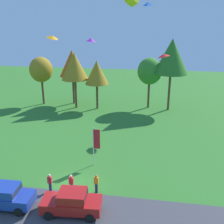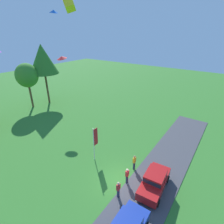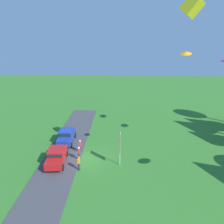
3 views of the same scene
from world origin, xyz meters
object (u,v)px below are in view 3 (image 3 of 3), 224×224
Objects in this scene: person_watching_sky at (79,153)px; person_beside_suv at (80,146)px; car_sedan_by_flagpole at (57,155)px; flag_banner at (120,145)px; person_on_lawn at (79,163)px; car_sedan_near_entrance at (66,135)px; kite_box_low_drifter at (192,6)px; kite_delta_mid_center at (186,53)px.

person_beside_suv is at bearing -174.05° from person_watching_sky.
car_sedan_by_flagpole is 2.53m from person_watching_sky.
flag_banner reaches higher than person_watching_sky.
person_watching_sky is 0.42× the size of flag_banner.
person_on_lawn is (3.82, 0.54, 0.00)m from person_beside_suv.
car_sedan_near_entrance is 3.26× the size of kite_box_low_drifter.
kite_box_low_drifter reaches higher than person_on_lawn.
car_sedan_by_flagpole is 7.29m from flag_banner.
car_sedan_by_flagpole is 3.32× the size of kite_delta_mid_center.
kite_delta_mid_center is (-6.78, 7.98, 9.31)m from flag_banner.
car_sedan_by_flagpole is 3.40m from person_beside_suv.
kite_delta_mid_center is 1.00× the size of kite_box_low_drifter.
kite_box_low_drifter is (3.07, 12.41, 14.82)m from car_sedan_by_flagpole.
kite_delta_mid_center reaches higher than person_on_lawn.
car_sedan_near_entrance is at bearing -138.80° from person_beside_suv.
car_sedan_near_entrance is 3.56m from person_beside_suv.
car_sedan_near_entrance is 5.13m from person_watching_sky.
flag_banner is at bearing -49.62° from kite_delta_mid_center.
kite_box_low_drifter reaches higher than person_watching_sky.
kite_box_low_drifter is (5.65, 10.20, 14.99)m from person_beside_suv.
person_watching_sky is (4.46, 2.53, -0.16)m from car_sedan_near_entrance.
car_sedan_by_flagpole is at bearing 1.51° from car_sedan_near_entrance.
person_watching_sky and person_beside_suv have the same top height.
car_sedan_near_entrance reaches higher than person_watching_sky.
car_sedan_by_flagpole is 2.65× the size of person_on_lawn.
person_beside_suv is 5.92m from flag_banner.
person_on_lawn is at bearing -77.15° from flag_banner.
person_beside_suv is at bearing -172.02° from person_on_lawn.
flag_banner is at bearing -118.22° from kite_box_low_drifter.
kite_delta_mid_center reaches higher than car_sedan_by_flagpole.
person_beside_suv is at bearing 139.50° from car_sedan_by_flagpole.
kite_delta_mid_center is 10.76m from kite_box_low_drifter.
person_watching_sky is at bearing 29.55° from car_sedan_near_entrance.
person_beside_suv is (-1.79, -0.19, 0.00)m from person_watching_sky.
person_beside_suv is 1.26× the size of kite_delta_mid_center.
car_sedan_by_flagpole is 2.65× the size of person_watching_sky.
kite_delta_mid_center is (-7.78, 12.36, 10.99)m from person_on_lawn.
person_watching_sky is 17.76m from kite_delta_mid_center.
person_beside_suv is 17.40m from kite_delta_mid_center.
person_beside_suv is 18.99m from kite_box_low_drifter.
person_on_lawn is (1.24, 2.74, -0.16)m from car_sedan_by_flagpole.
car_sedan_by_flagpole reaches higher than person_watching_sky.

